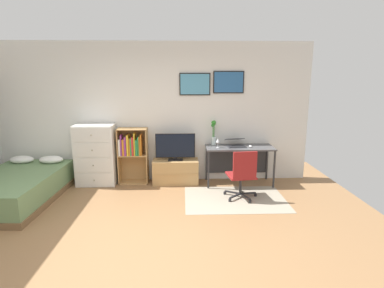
% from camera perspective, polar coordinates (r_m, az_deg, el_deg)
% --- Properties ---
extents(ground_plane, '(7.20, 7.20, 0.00)m').
position_cam_1_polar(ground_plane, '(4.15, -9.97, -17.26)').
color(ground_plane, '#936B44').
extents(wall_back_with_posters, '(6.12, 0.09, 2.70)m').
position_cam_1_polar(wall_back_with_posters, '(6.06, -7.10, 5.81)').
color(wall_back_with_posters, silver).
rests_on(wall_back_with_posters, ground_plane).
extents(area_rug, '(1.70, 1.20, 0.01)m').
position_cam_1_polar(area_rug, '(5.36, 7.99, -10.07)').
color(area_rug, '#9E937F').
rests_on(area_rug, ground_plane).
extents(bed, '(1.32, 2.06, 0.59)m').
position_cam_1_polar(bed, '(5.94, -29.88, -7.02)').
color(bed, brown).
rests_on(bed, ground_plane).
extents(dresser, '(0.73, 0.46, 1.17)m').
position_cam_1_polar(dresser, '(6.13, -17.44, -1.95)').
color(dresser, white).
rests_on(dresser, ground_plane).
extents(bookshelf, '(0.56, 0.30, 1.08)m').
position_cam_1_polar(bookshelf, '(6.03, -11.12, -1.24)').
color(bookshelf, tan).
rests_on(bookshelf, ground_plane).
extents(tv_stand, '(0.88, 0.41, 0.47)m').
position_cam_1_polar(tv_stand, '(6.02, -3.07, -5.13)').
color(tv_stand, tan).
rests_on(tv_stand, ground_plane).
extents(television, '(0.76, 0.16, 0.52)m').
position_cam_1_polar(television, '(5.86, -3.12, -0.60)').
color(television, black).
rests_on(television, tv_stand).
extents(desk, '(1.29, 0.56, 0.74)m').
position_cam_1_polar(desk, '(6.01, 8.68, -1.63)').
color(desk, '#4C4C4F').
rests_on(desk, ground_plane).
extents(office_chair, '(0.57, 0.58, 0.86)m').
position_cam_1_polar(office_chair, '(5.22, 9.37, -5.45)').
color(office_chair, '#232326').
rests_on(office_chair, ground_plane).
extents(laptop, '(0.38, 0.41, 0.15)m').
position_cam_1_polar(laptop, '(5.95, 8.10, 0.21)').
color(laptop, '#333338').
rests_on(laptop, desk).
extents(computer_mouse, '(0.06, 0.10, 0.03)m').
position_cam_1_polar(computer_mouse, '(5.91, 10.80, -0.40)').
color(computer_mouse, silver).
rests_on(computer_mouse, desk).
extents(bamboo_vase, '(0.09, 0.10, 0.48)m').
position_cam_1_polar(bamboo_vase, '(5.97, 4.05, 2.44)').
color(bamboo_vase, silver).
rests_on(bamboo_vase, desk).
extents(wine_glass, '(0.07, 0.07, 0.18)m').
position_cam_1_polar(wine_glass, '(5.74, 4.83, 0.62)').
color(wine_glass, silver).
rests_on(wine_glass, desk).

